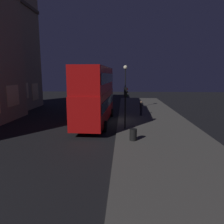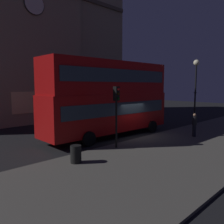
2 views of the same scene
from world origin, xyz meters
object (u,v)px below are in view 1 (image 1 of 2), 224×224
(street_lamp, at_px, (125,77))
(traffic_light_far_side, at_px, (85,89))
(pedestrian, at_px, (141,108))
(double_decker_bus, at_px, (95,93))
(traffic_light_near_kerb, at_px, (126,99))
(litter_bin, at_px, (133,135))

(street_lamp, bearing_deg, traffic_light_far_side, 63.97)
(street_lamp, relative_size, pedestrian, 3.51)
(double_decker_bus, bearing_deg, traffic_light_far_side, 17.81)
(traffic_light_far_side, height_order, street_lamp, street_lamp)
(double_decker_bus, height_order, traffic_light_far_side, double_decker_bus)
(traffic_light_near_kerb, height_order, traffic_light_far_side, traffic_light_near_kerb)
(street_lamp, relative_size, litter_bin, 6.99)
(double_decker_bus, xyz_separation_m, pedestrian, (4.01, -4.89, -2.10))
(traffic_light_near_kerb, bearing_deg, pedestrian, -20.82)
(traffic_light_far_side, bearing_deg, pedestrian, 36.78)
(double_decker_bus, distance_m, street_lamp, 8.59)
(traffic_light_near_kerb, height_order, pedestrian, traffic_light_near_kerb)
(pedestrian, bearing_deg, litter_bin, 36.33)
(traffic_light_near_kerb, xyz_separation_m, traffic_light_far_side, (13.19, 6.10, -0.04))
(pedestrian, relative_size, litter_bin, 1.99)
(street_lamp, height_order, litter_bin, street_lamp)
(double_decker_bus, bearing_deg, litter_bin, -146.39)
(street_lamp, height_order, pedestrian, street_lamp)
(traffic_light_near_kerb, relative_size, street_lamp, 0.61)
(double_decker_bus, bearing_deg, street_lamp, -19.00)
(traffic_light_near_kerb, relative_size, pedestrian, 2.16)
(double_decker_bus, relative_size, pedestrian, 6.39)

